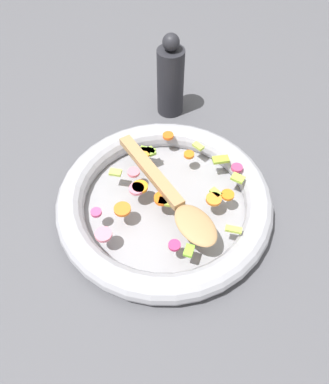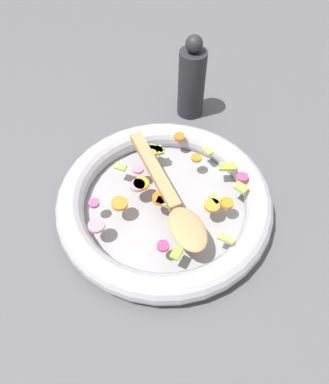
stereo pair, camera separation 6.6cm
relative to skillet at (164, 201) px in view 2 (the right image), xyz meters
name	(u,v)px [view 2 (the right image)]	position (x,y,z in m)	size (l,w,h in m)	color
ground_plane	(164,208)	(0.00, 0.00, -0.02)	(4.00, 4.00, 0.00)	#4C4C51
skillet	(164,201)	(0.00, 0.00, 0.00)	(0.39, 0.39, 0.05)	gray
chopped_vegetables	(167,187)	(-0.01, 0.00, 0.03)	(0.29, 0.28, 0.01)	orange
wooden_spoon	(171,200)	(0.03, 0.01, 0.04)	(0.27, 0.16, 0.01)	#A87F51
pepper_mill	(192,81)	(-0.28, 0.04, 0.06)	(0.06, 0.06, 0.19)	#232328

